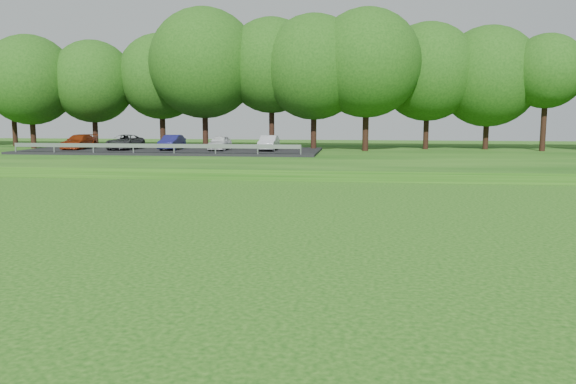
# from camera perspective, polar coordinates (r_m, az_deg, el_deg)

# --- Properties ---
(berm) EXTENTS (130.00, 30.00, 0.60)m
(berm) POSITION_cam_1_polar(r_m,az_deg,el_deg) (46.35, 18.21, 3.37)
(berm) COLOR #103F0C
(berm) RESTS_ON ground
(walking_path) EXTENTS (130.00, 1.60, 0.04)m
(walking_path) POSITION_cam_1_polar(r_m,az_deg,el_deg) (32.81, 22.85, 0.94)
(walking_path) COLOR gray
(walking_path) RESTS_ON ground
(treeline) EXTENTS (104.00, 7.00, 15.00)m
(treeline) POSITION_cam_1_polar(r_m,az_deg,el_deg) (50.36, 17.71, 12.61)
(treeline) COLOR #18410F
(treeline) RESTS_ON berm
(parking_lot) EXTENTS (24.00, 9.00, 1.38)m
(parking_lot) POSITION_cam_1_polar(r_m,az_deg,el_deg) (46.89, -12.36, 4.52)
(parking_lot) COLOR black
(parking_lot) RESTS_ON berm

